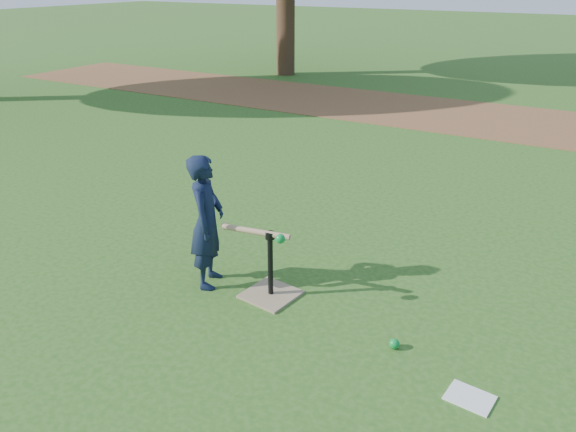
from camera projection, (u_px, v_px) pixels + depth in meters
The scene contains 7 objects.
ground at pixel (295, 297), 4.91m from camera, with size 80.00×80.00×0.00m, color #285116.
dirt_strip at pixel (487, 119), 10.84m from camera, with size 24.00×3.00×0.01m, color brown.
child at pixel (207, 222), 4.90m from camera, with size 0.44×0.29×1.22m, color black.
wiffle_ball_ground at pixel (394, 344), 4.23m from camera, with size 0.08×0.08×0.08m, color #0B8330.
clipboard at pixel (470, 398), 3.74m from camera, with size 0.30×0.23×0.01m, color white.
batting_tee at pixel (271, 285), 4.89m from camera, with size 0.48×0.48×0.61m.
swing_action at pixel (258, 233), 4.70m from camera, with size 0.65×0.19×0.11m.
Camera 1 is at (2.08, -3.67, 2.61)m, focal length 35.00 mm.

